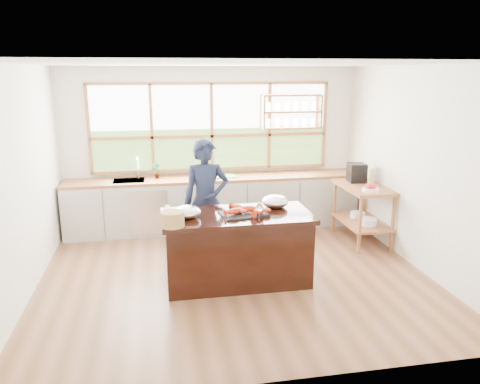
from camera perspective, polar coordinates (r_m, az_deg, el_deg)
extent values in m
plane|color=brown|center=(6.30, -0.70, -10.02)|extent=(5.00, 5.00, 0.00)
cube|color=white|center=(8.06, -3.45, 5.44)|extent=(5.00, 0.02, 2.70)
cube|color=white|center=(3.75, 5.08, -5.20)|extent=(5.00, 0.02, 2.70)
cube|color=white|center=(5.99, -25.03, 0.95)|extent=(0.02, 4.50, 2.70)
cube|color=white|center=(6.75, 20.71, 2.76)|extent=(0.02, 4.50, 2.70)
cube|color=silver|center=(5.73, -0.79, 15.37)|extent=(5.00, 4.50, 0.02)
cube|color=#A96542|center=(7.98, -3.46, 7.89)|extent=(4.05, 0.06, 1.50)
cube|color=white|center=(7.97, -3.52, 10.39)|extent=(3.98, 0.01, 0.75)
cube|color=#346125|center=(8.06, -3.44, 5.24)|extent=(3.98, 0.01, 0.70)
cube|color=#A96542|center=(8.11, 6.29, 11.65)|extent=(1.00, 0.28, 0.03)
cube|color=#A96542|center=(8.13, 6.24, 9.72)|extent=(1.00, 0.28, 0.03)
cube|color=#A96542|center=(8.15, 6.18, 7.79)|extent=(1.00, 0.28, 0.03)
cube|color=#A96542|center=(8.00, 2.75, 9.71)|extent=(0.03, 0.28, 0.55)
cube|color=#A96542|center=(8.28, 9.60, 9.69)|extent=(0.03, 0.28, 0.55)
cube|color=beige|center=(7.96, -3.08, -1.50)|extent=(4.90, 0.62, 0.85)
cube|color=silver|center=(7.60, -11.03, -2.49)|extent=(0.60, 0.01, 0.72)
cube|color=#A25C3A|center=(7.85, -3.12, 1.66)|extent=(4.90, 0.62, 0.05)
cube|color=silver|center=(7.81, -13.35, 0.82)|extent=(0.50, 0.42, 0.16)
cube|color=#A25C3A|center=(7.27, 18.14, -3.55)|extent=(0.04, 0.04, 0.90)
cube|color=#A25C3A|center=(8.13, 14.84, -1.45)|extent=(0.04, 0.04, 0.90)
cube|color=#A25C3A|center=(7.05, 14.41, -3.86)|extent=(0.04, 0.04, 0.90)
cube|color=#A25C3A|center=(7.92, 11.43, -1.66)|extent=(0.04, 0.04, 0.90)
cube|color=#A25C3A|center=(7.62, 14.58, -3.50)|extent=(0.62, 1.10, 0.03)
cube|color=#A25C3A|center=(7.47, 14.85, 0.55)|extent=(0.62, 1.10, 0.05)
cylinder|color=white|center=(7.39, 15.42, -3.57)|extent=(0.24, 0.24, 0.11)
cylinder|color=white|center=(7.73, 14.15, -2.75)|extent=(0.24, 0.24, 0.09)
cube|color=black|center=(5.95, -0.39, -7.12)|extent=(1.77, 0.82, 0.84)
cube|color=black|center=(5.80, -0.39, -2.98)|extent=(1.85, 0.90, 0.06)
imported|color=#171E36|center=(6.51, -4.14, -1.12)|extent=(0.63, 0.42, 1.73)
imported|color=slate|center=(7.81, -10.13, 2.57)|extent=(0.14, 0.10, 0.26)
cube|color=#4DC446|center=(7.86, -2.08, 1.94)|extent=(0.44, 0.35, 0.01)
cube|color=black|center=(7.69, 14.04, 2.31)|extent=(0.29, 0.30, 0.30)
cylinder|color=#A0AA56|center=(7.35, 15.70, 1.63)|extent=(0.09, 0.09, 0.29)
cylinder|color=white|center=(7.15, 15.65, 0.28)|extent=(0.25, 0.25, 0.05)
sphere|color=red|center=(7.16, 16.03, 0.68)|extent=(0.07, 0.07, 0.07)
sphere|color=red|center=(7.18, 15.62, 0.76)|extent=(0.07, 0.07, 0.07)
sphere|color=red|center=(7.14, 15.28, 0.71)|extent=(0.07, 0.07, 0.07)
sphere|color=red|center=(7.09, 15.49, 0.60)|extent=(0.07, 0.07, 0.07)
sphere|color=red|center=(7.10, 15.95, 0.58)|extent=(0.07, 0.07, 0.07)
cube|color=black|center=(5.77, 0.41, -2.66)|extent=(0.61, 0.49, 0.02)
ellipsoid|color=red|center=(5.69, -0.68, -2.40)|extent=(0.23, 0.15, 0.08)
ellipsoid|color=red|center=(5.79, 1.15, -2.10)|extent=(0.23, 0.14, 0.08)
ellipsoid|color=red|center=(5.70, 2.38, -2.38)|extent=(0.21, 0.21, 0.08)
ellipsoid|color=red|center=(5.86, -0.29, -1.89)|extent=(0.18, 0.23, 0.08)
ellipsoid|color=silver|center=(5.66, -6.47, -2.46)|extent=(0.33, 0.33, 0.16)
ellipsoid|color=silver|center=(6.09, 4.29, -1.18)|extent=(0.34, 0.34, 0.17)
cylinder|color=white|center=(5.53, 2.36, -3.51)|extent=(0.06, 0.06, 0.01)
cylinder|color=white|center=(5.51, 2.37, -2.86)|extent=(0.01, 0.01, 0.13)
ellipsoid|color=white|center=(5.48, 2.38, -1.86)|extent=(0.08, 0.08, 0.10)
cylinder|color=#B68149|center=(5.37, -8.24, -3.29)|extent=(0.27, 0.27, 0.17)
cylinder|color=white|center=(5.83, -8.64, -2.34)|extent=(0.12, 0.31, 0.08)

